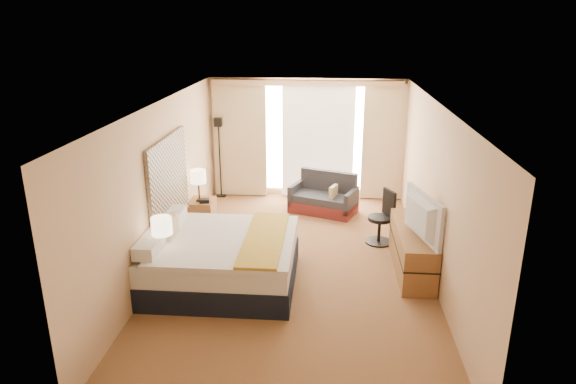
# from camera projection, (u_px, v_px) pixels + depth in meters

# --- Properties ---
(floor) EXTENTS (4.20, 7.00, 0.02)m
(floor) POSITION_uv_depth(u_px,v_px,m) (296.00, 265.00, 8.29)
(floor) COLOR #561A18
(floor) RESTS_ON ground
(ceiling) EXTENTS (4.20, 7.00, 0.02)m
(ceiling) POSITION_uv_depth(u_px,v_px,m) (296.00, 104.00, 7.46)
(ceiling) COLOR white
(ceiling) RESTS_ON wall_back
(wall_back) EXTENTS (4.20, 0.02, 2.60)m
(wall_back) POSITION_uv_depth(u_px,v_px,m) (307.00, 139.00, 11.18)
(wall_back) COLOR tan
(wall_back) RESTS_ON ground
(wall_front) EXTENTS (4.20, 0.02, 2.60)m
(wall_front) POSITION_uv_depth(u_px,v_px,m) (270.00, 312.00, 4.57)
(wall_front) COLOR tan
(wall_front) RESTS_ON ground
(wall_left) EXTENTS (0.02, 7.00, 2.60)m
(wall_left) POSITION_uv_depth(u_px,v_px,m) (163.00, 186.00, 8.04)
(wall_left) COLOR tan
(wall_left) RESTS_ON ground
(wall_right) EXTENTS (0.02, 7.00, 2.60)m
(wall_right) POSITION_uv_depth(u_px,v_px,m) (435.00, 193.00, 7.72)
(wall_right) COLOR tan
(wall_right) RESTS_ON ground
(headboard) EXTENTS (0.06, 1.85, 1.50)m
(headboard) POSITION_uv_depth(u_px,v_px,m) (169.00, 183.00, 8.23)
(headboard) COLOR black
(headboard) RESTS_ON wall_left
(nightstand_left) EXTENTS (0.45, 0.52, 0.55)m
(nightstand_left) POSITION_uv_depth(u_px,v_px,m) (161.00, 276.00, 7.36)
(nightstand_left) COLOR brown
(nightstand_left) RESTS_ON floor
(nightstand_right) EXTENTS (0.45, 0.52, 0.55)m
(nightstand_right) POSITION_uv_depth(u_px,v_px,m) (202.00, 214.00, 9.72)
(nightstand_right) COLOR brown
(nightstand_right) RESTS_ON floor
(media_dresser) EXTENTS (0.50, 1.80, 0.70)m
(media_dresser) POSITION_uv_depth(u_px,v_px,m) (412.00, 249.00, 8.04)
(media_dresser) COLOR brown
(media_dresser) RESTS_ON floor
(window) EXTENTS (2.30, 0.02, 2.30)m
(window) POSITION_uv_depth(u_px,v_px,m) (318.00, 138.00, 11.13)
(window) COLOR white
(window) RESTS_ON wall_back
(curtains) EXTENTS (4.12, 0.19, 2.56)m
(curtains) POSITION_uv_depth(u_px,v_px,m) (306.00, 135.00, 11.04)
(curtains) COLOR beige
(curtains) RESTS_ON floor
(bed) EXTENTS (2.15, 1.96, 1.04)m
(bed) POSITION_uv_depth(u_px,v_px,m) (222.00, 259.00, 7.64)
(bed) COLOR black
(bed) RESTS_ON floor
(loveseat) EXTENTS (1.47, 1.12, 0.81)m
(loveseat) POSITION_uv_depth(u_px,v_px,m) (324.00, 199.00, 10.52)
(loveseat) COLOR maroon
(loveseat) RESTS_ON floor
(floor_lamp) EXTENTS (0.22, 0.22, 1.77)m
(floor_lamp) POSITION_uv_depth(u_px,v_px,m) (219.00, 141.00, 11.16)
(floor_lamp) COLOR black
(floor_lamp) RESTS_ON floor
(desk_chair) EXTENTS (0.49, 0.48, 0.96)m
(desk_chair) POSITION_uv_depth(u_px,v_px,m) (382.00, 220.00, 9.02)
(desk_chair) COLOR black
(desk_chair) RESTS_ON floor
(lamp_left) EXTENTS (0.29, 0.29, 0.61)m
(lamp_left) POSITION_uv_depth(u_px,v_px,m) (162.00, 227.00, 7.17)
(lamp_left) COLOR black
(lamp_left) RESTS_ON nightstand_left
(lamp_right) EXTENTS (0.29, 0.29, 0.60)m
(lamp_right) POSITION_uv_depth(u_px,v_px,m) (198.00, 177.00, 9.43)
(lamp_right) COLOR black
(lamp_right) RESTS_ON nightstand_right
(tissue_box) EXTENTS (0.16, 0.16, 0.11)m
(tissue_box) POSITION_uv_depth(u_px,v_px,m) (161.00, 261.00, 7.09)
(tissue_box) COLOR #86A4CF
(tissue_box) RESTS_ON nightstand_left
(telephone) EXTENTS (0.20, 0.17, 0.07)m
(telephone) POSITION_uv_depth(u_px,v_px,m) (204.00, 201.00, 9.50)
(telephone) COLOR black
(telephone) RESTS_ON nightstand_right
(television) EXTENTS (0.45, 1.19, 0.68)m
(television) POSITION_uv_depth(u_px,v_px,m) (416.00, 216.00, 7.50)
(television) COLOR black
(television) RESTS_ON media_dresser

